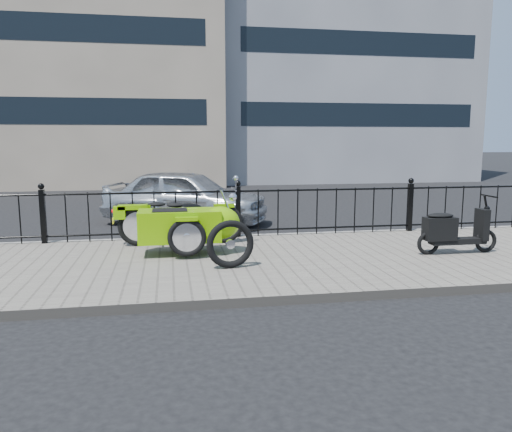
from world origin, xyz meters
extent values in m
plane|color=black|center=(0.00, 0.00, 0.00)|extent=(120.00, 120.00, 0.00)
cube|color=#655F55|center=(0.00, -0.50, 0.06)|extent=(30.00, 3.80, 0.12)
cube|color=gray|center=(0.00, 1.44, 0.06)|extent=(30.00, 0.10, 0.12)
cylinder|color=black|center=(0.00, 1.30, 0.99)|extent=(14.00, 0.04, 0.04)
cylinder|color=black|center=(0.00, 1.30, 0.24)|extent=(14.00, 0.04, 0.04)
cube|color=black|center=(-3.50, 1.30, 0.60)|extent=(0.09, 0.09, 0.96)
sphere|color=black|center=(-3.50, 1.30, 1.14)|extent=(0.11, 0.11, 0.11)
cube|color=black|center=(0.00, 1.30, 0.60)|extent=(0.09, 0.09, 0.96)
sphere|color=black|center=(0.00, 1.30, 1.14)|extent=(0.11, 0.11, 0.11)
cube|color=black|center=(3.50, 1.30, 0.60)|extent=(0.09, 0.09, 0.96)
sphere|color=black|center=(3.50, 1.30, 1.14)|extent=(0.11, 0.11, 0.11)
cube|color=gray|center=(-6.00, 16.00, 6.00)|extent=(14.00, 8.00, 12.00)
cube|color=black|center=(-6.00, 12.02, 3.00)|extent=(12.50, 0.06, 1.00)
cube|color=black|center=(-6.00, 12.02, 6.00)|extent=(12.50, 0.06, 1.00)
cube|color=gray|center=(7.00, 17.00, 7.50)|extent=(12.00, 8.00, 15.00)
cube|color=black|center=(7.00, 13.02, 3.00)|extent=(10.50, 0.06, 1.00)
cube|color=black|center=(7.00, 13.02, 6.00)|extent=(10.50, 0.06, 1.00)
torus|color=black|center=(-0.33, 0.76, 0.46)|extent=(0.69, 0.09, 0.69)
torus|color=black|center=(-1.83, 0.76, 0.46)|extent=(0.69, 0.09, 0.69)
torus|color=black|center=(-1.03, -0.38, 0.46)|extent=(0.60, 0.08, 0.60)
cube|color=gray|center=(-1.08, 0.76, 0.48)|extent=(0.34, 0.22, 0.24)
cylinder|color=black|center=(-1.08, 0.76, 0.41)|extent=(1.40, 0.04, 0.04)
ellipsoid|color=black|center=(-0.96, 0.76, 0.72)|extent=(0.54, 0.29, 0.26)
cylinder|color=silver|center=(-0.15, 0.76, 1.08)|extent=(0.03, 0.56, 0.03)
cylinder|color=silver|center=(-0.27, 0.76, 0.77)|extent=(0.25, 0.04, 0.59)
sphere|color=silver|center=(-0.17, 0.76, 0.95)|extent=(0.15, 0.15, 0.15)
cube|color=#6CB302|center=(-0.33, 0.76, 0.79)|extent=(0.36, 0.12, 0.06)
cube|color=#6CB302|center=(-1.88, 0.76, 0.80)|extent=(0.55, 0.16, 0.08)
ellipsoid|color=black|center=(-1.18, 0.76, 0.82)|extent=(0.31, 0.22, 0.08)
ellipsoid|color=black|center=(-1.50, 0.76, 0.84)|extent=(0.31, 0.22, 0.08)
sphere|color=red|center=(-2.23, 0.76, 0.74)|extent=(0.07, 0.07, 0.07)
cube|color=yellow|center=(-2.25, 0.86, 0.56)|extent=(0.02, 0.14, 0.10)
cube|color=#6CB302|center=(-1.13, 0.01, 0.59)|extent=(1.30, 0.62, 0.50)
ellipsoid|color=#6CB302|center=(-0.48, 0.01, 0.61)|extent=(0.65, 0.60, 0.54)
cube|color=black|center=(-1.28, 0.01, 0.82)|extent=(0.55, 0.43, 0.06)
cube|color=#6CB302|center=(-1.03, -0.38, 0.76)|extent=(0.34, 0.11, 0.06)
torus|color=black|center=(3.84, -0.71, 0.31)|extent=(0.38, 0.07, 0.38)
torus|color=black|center=(2.81, -0.71, 0.31)|extent=(0.38, 0.07, 0.38)
cube|color=black|center=(3.33, -0.71, 0.32)|extent=(0.93, 0.20, 0.09)
cube|color=black|center=(3.00, -0.71, 0.54)|extent=(0.51, 0.24, 0.37)
ellipsoid|color=black|center=(3.00, -0.71, 0.75)|extent=(0.43, 0.22, 0.08)
cube|color=black|center=(3.74, -0.71, 0.58)|extent=(0.11, 0.28, 0.51)
cylinder|color=black|center=(3.81, -0.71, 0.86)|extent=(0.14, 0.04, 0.41)
cylinder|color=black|center=(3.85, -0.71, 1.05)|extent=(0.03, 0.41, 0.03)
torus|color=black|center=(-0.43, -1.01, 0.47)|extent=(0.71, 0.20, 0.71)
imported|color=silver|center=(-0.90, 3.57, 0.65)|extent=(4.08, 2.88, 1.29)
camera|label=1|loc=(-1.27, -7.98, 1.97)|focal=35.00mm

